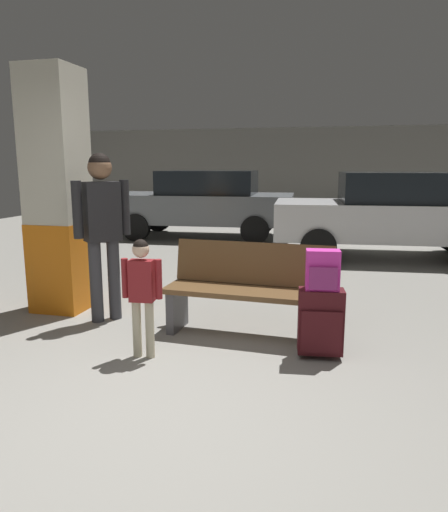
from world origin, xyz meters
name	(u,v)px	position (x,y,z in m)	size (l,w,h in m)	color
ground_plane	(254,282)	(0.00, 4.00, -0.05)	(18.00, 18.00, 0.10)	gray
garage_back_wall	(304,172)	(0.00, 12.86, 1.40)	(18.00, 0.12, 2.80)	slate
structural_pillar	(58,193)	(-1.88, 2.04, 1.33)	(0.57, 0.57, 2.68)	orange
bench	(249,290)	(0.35, 1.71, 0.44)	(1.63, 0.61, 0.89)	brown
suitcase	(321,322)	(1.06, 1.28, 0.32)	(0.40, 0.27, 0.60)	#471419
backpack_bright	(323,270)	(1.06, 1.28, 0.77)	(0.30, 0.22, 0.34)	#D833A5
child	(142,286)	(-0.42, 0.93, 0.64)	(0.35, 0.20, 1.03)	beige
adult	(102,219)	(-1.21, 1.77, 1.09)	(0.44, 0.47, 1.76)	#38383D
parked_car_near	(395,213)	(2.12, 6.21, 0.81)	(4.23, 2.06, 1.51)	silver
parked_car_far	(204,202)	(-1.85, 7.75, 0.81)	(4.21, 2.02, 1.51)	slate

